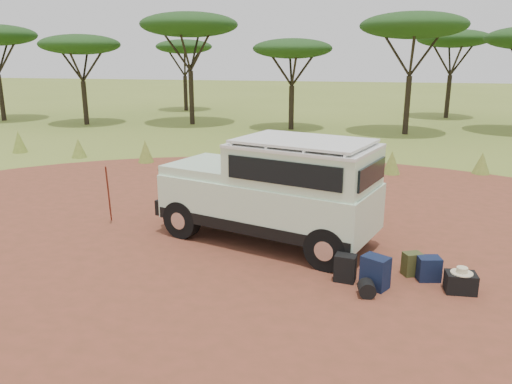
% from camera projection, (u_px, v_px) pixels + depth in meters
% --- Properties ---
extents(ground, '(140.00, 140.00, 0.00)m').
position_uv_depth(ground, '(248.00, 262.00, 9.82)').
color(ground, olive).
rests_on(ground, ground).
extents(dirt_clearing, '(23.00, 23.00, 0.01)m').
position_uv_depth(dirt_clearing, '(248.00, 262.00, 9.82)').
color(dirt_clearing, brown).
rests_on(dirt_clearing, ground).
extents(grass_fringe, '(36.60, 1.60, 0.90)m').
position_uv_depth(grass_fringe, '(308.00, 157.00, 17.84)').
color(grass_fringe, olive).
rests_on(grass_fringe, ground).
extents(acacia_treeline, '(46.70, 13.20, 6.26)m').
position_uv_depth(acacia_treeline, '(348.00, 37.00, 26.99)').
color(acacia_treeline, black).
rests_on(acacia_treeline, ground).
extents(safari_vehicle, '(5.03, 3.19, 2.30)m').
position_uv_depth(safari_vehicle, '(274.00, 192.00, 10.61)').
color(safari_vehicle, silver).
rests_on(safari_vehicle, ground).
extents(walking_staff, '(0.28, 0.53, 1.48)m').
position_uv_depth(walking_staff, '(109.00, 194.00, 11.83)').
color(walking_staff, maroon).
rests_on(walking_staff, ground).
extents(backpack_black, '(0.40, 0.32, 0.50)m').
position_uv_depth(backpack_black, '(345.00, 268.00, 8.92)').
color(backpack_black, black).
rests_on(backpack_black, ground).
extents(backpack_navy, '(0.55, 0.50, 0.58)m').
position_uv_depth(backpack_navy, '(375.00, 272.00, 8.65)').
color(backpack_navy, '#111838').
rests_on(backpack_navy, ground).
extents(backpack_olive, '(0.39, 0.35, 0.44)m').
position_uv_depth(backpack_olive, '(412.00, 264.00, 9.17)').
color(backpack_olive, '#434821').
rests_on(backpack_olive, ground).
extents(duffel_navy, '(0.45, 0.38, 0.44)m').
position_uv_depth(duffel_navy, '(429.00, 269.00, 8.97)').
color(duffel_navy, '#111838').
rests_on(duffel_navy, ground).
extents(hard_case, '(0.52, 0.39, 0.35)m').
position_uv_depth(hard_case, '(461.00, 283.00, 8.52)').
color(hard_case, black).
rests_on(hard_case, ground).
extents(stuff_sack, '(0.32, 0.32, 0.28)m').
position_uv_depth(stuff_sack, '(367.00, 289.00, 8.38)').
color(stuff_sack, black).
rests_on(stuff_sack, ground).
extents(safari_hat, '(0.37, 0.37, 0.11)m').
position_uv_depth(safari_hat, '(462.00, 271.00, 8.46)').
color(safari_hat, beige).
rests_on(safari_hat, hard_case).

